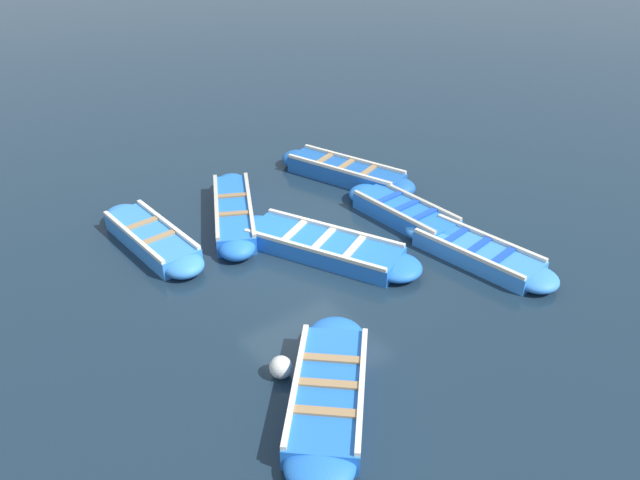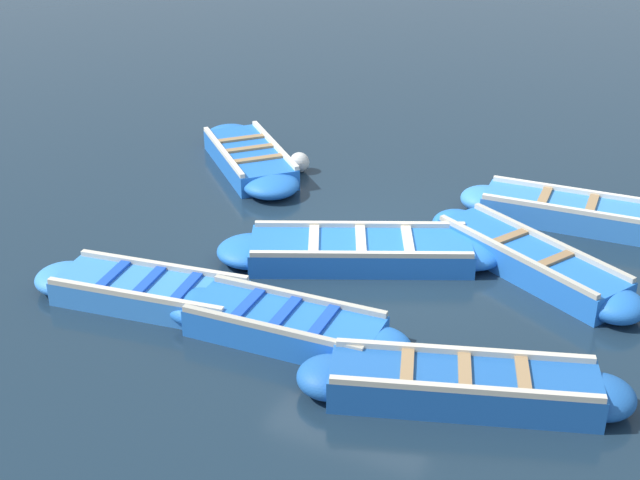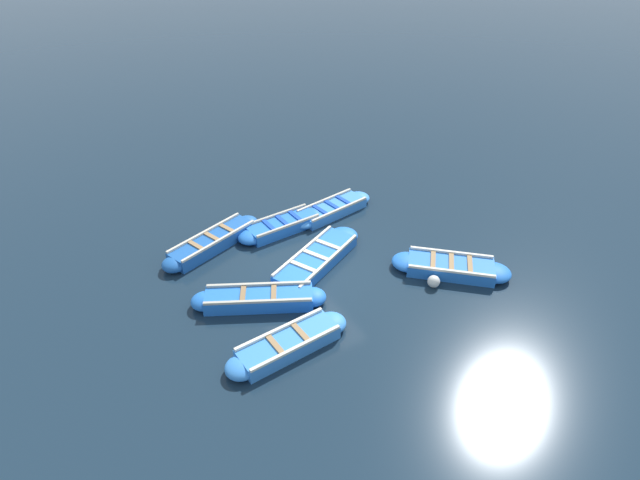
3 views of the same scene
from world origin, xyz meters
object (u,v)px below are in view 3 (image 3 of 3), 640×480
Objects in this scene: boat_near_quay at (259,299)px; buoy_orange_near at (434,281)px; boat_mid_row at (288,344)px; boat_outer_right at (332,209)px; boat_drifting at (450,267)px; boat_stern_in at (316,260)px; boat_inner_gap at (213,242)px; boat_bow_out at (283,225)px.

buoy_orange_near is (1.88, 4.51, -0.02)m from boat_near_quay.
boat_outer_right is at bearing 137.87° from boat_mid_row.
boat_near_quay is at bearing -55.13° from boat_outer_right.
boat_drifting is 3.93m from boat_stern_in.
boat_near_quay reaches higher than boat_mid_row.
buoy_orange_near is at bearing 3.43° from boat_outer_right.
boat_outer_right is (-4.79, 4.33, -0.02)m from boat_mid_row.
boat_mid_row is 0.91× the size of boat_inner_gap.
boat_stern_in is 11.53× the size of buoy_orange_near.
boat_outer_right is 4.83m from buoy_orange_near.
boat_mid_row reaches higher than boat_bow_out.
boat_inner_gap reaches higher than boat_mid_row.
boat_outer_right is 1.05× the size of boat_bow_out.
boat_bow_out reaches higher than boat_outer_right.
boat_inner_gap is 6.80m from buoy_orange_near.
boat_inner_gap reaches higher than buoy_orange_near.
boat_drifting is at bearing 105.25° from buoy_orange_near.
boat_bow_out reaches higher than boat_stern_in.
boat_near_quay is 10.01× the size of buoy_orange_near.
boat_drifting is 8.86× the size of buoy_orange_near.
boat_inner_gap is at bearing -137.84° from buoy_orange_near.
boat_outer_right is at bearing 138.16° from boat_stern_in.
buoy_orange_near is at bearing 42.16° from boat_inner_gap.
boat_inner_gap is at bearing -178.95° from boat_near_quay.
boat_near_quay is 1.85m from boat_mid_row.
boat_drifting is 5.62m from boat_near_quay.
boat_mid_row is 5.31m from boat_bow_out.
boat_mid_row is at bearing -42.38° from boat_stern_in.
boat_mid_row is 1.04× the size of boat_bow_out.
boat_mid_row is 9.50× the size of buoy_orange_near.
boat_drifting is at bearing 53.23° from boat_stern_in.
boat_inner_gap reaches higher than boat_outer_right.
boat_mid_row is at bearing -26.54° from boat_bow_out.
buoy_orange_near is at bearing -74.75° from boat_drifting.
boat_mid_row is at bearing -3.36° from boat_near_quay.
boat_stern_in is (-0.71, 2.22, -0.02)m from boat_near_quay.
boat_bow_out is (-2.20, 0.04, 0.01)m from boat_stern_in.
boat_bow_out reaches higher than boat_drifting.
boat_near_quay reaches higher than boat_bow_out.
boat_drifting is at bearing 14.10° from boat_outer_right.
boat_inner_gap is 4.28m from boat_outer_right.
buoy_orange_near is at bearing 89.59° from boat_mid_row.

